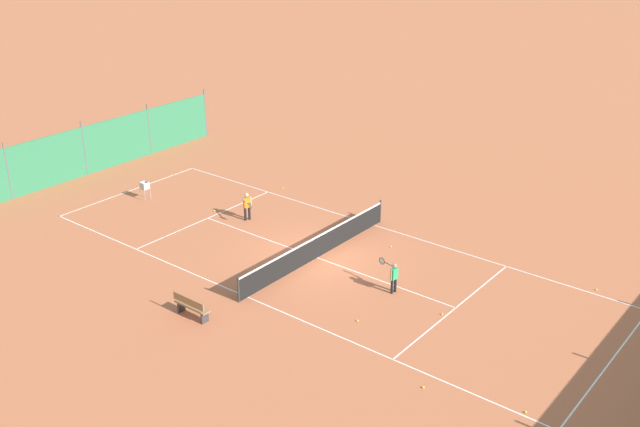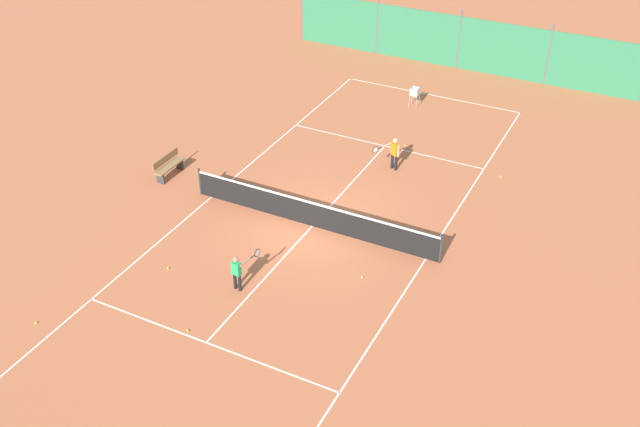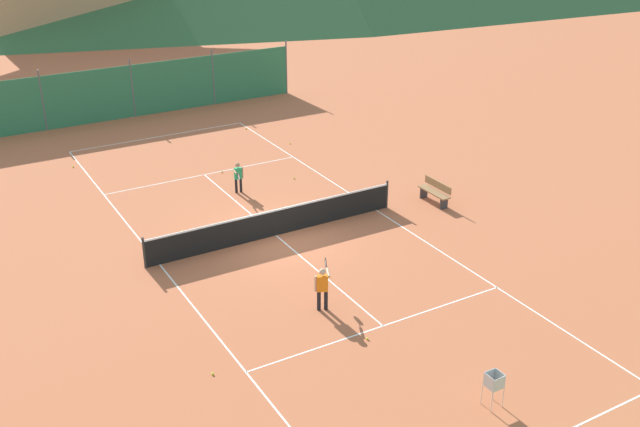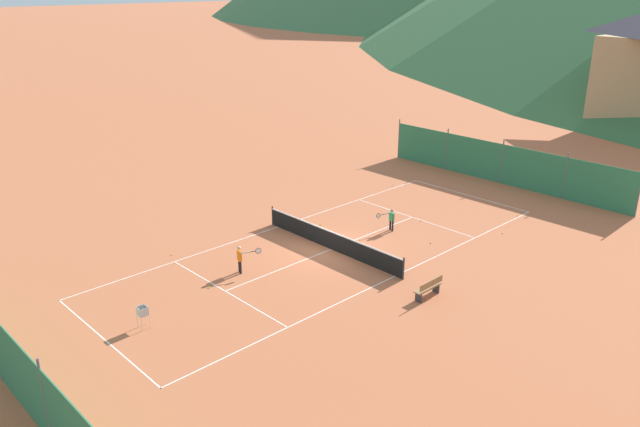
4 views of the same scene
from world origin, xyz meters
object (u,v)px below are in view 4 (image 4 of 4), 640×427
object	(u,v)px
tennis_ball_alley_left	(431,243)
tennis_ball_alley_right	(321,225)
tennis_ball_mid_court	(393,186)
tennis_ball_by_net_right	(172,254)
ball_hopper	(143,312)
tennis_ball_near_corner	(503,233)
courtside_bench	(429,288)
tennis_ball_service_box	(421,221)
player_far_baseline	(391,218)
tennis_net	(331,240)
tennis_ball_by_net_left	(209,287)
tennis_ball_far_corner	(517,215)
player_near_service	(240,257)

from	to	relation	value
tennis_ball_alley_left	tennis_ball_alley_right	bearing A→B (deg)	-157.39
tennis_ball_mid_court	tennis_ball_by_net_right	distance (m)	16.00
tennis_ball_alley_left	ball_hopper	size ratio (longest dim) A/B	0.07
tennis_ball_near_corner	tennis_ball_alley_left	size ratio (longest dim) A/B	1.00
tennis_ball_alley_left	tennis_ball_by_net_right	bearing A→B (deg)	-127.25
tennis_ball_alley_right	ball_hopper	bearing A→B (deg)	-76.33
ball_hopper	courtside_bench	distance (m)	11.57
tennis_ball_mid_court	tennis_ball_service_box	world-z (taller)	same
player_far_baseline	tennis_ball_near_corner	xyz separation A→B (m)	(4.34, 3.97, -0.68)
tennis_ball_alley_left	tennis_ball_service_box	xyz separation A→B (m)	(-2.23, 2.08, 0.00)
tennis_net	tennis_ball_service_box	xyz separation A→B (m)	(0.72, 6.26, -0.47)
ball_hopper	tennis_ball_by_net_left	bearing A→B (deg)	105.58
tennis_ball_alley_right	tennis_ball_far_corner	distance (m)	11.20
player_near_service	tennis_ball_near_corner	size ratio (longest dim) A/B	19.91
tennis_net	tennis_ball_mid_court	xyz separation A→B (m)	(-4.42, 9.91, -0.47)
tennis_ball_service_box	player_near_service	bearing A→B (deg)	-98.74
tennis_ball_near_corner	courtside_bench	xyz separation A→B (m)	(1.56, -8.49, 0.42)
tennis_ball_alley_right	tennis_ball_near_corner	distance (m)	9.65
tennis_ball_far_corner	tennis_ball_mid_court	bearing A→B (deg)	-173.53
player_far_baseline	player_near_service	size ratio (longest dim) A/B	0.92
tennis_ball_alley_right	tennis_ball_far_corner	size ratio (longest dim) A/B	1.00
tennis_ball_alley_right	ball_hopper	world-z (taller)	ball_hopper
player_near_service	tennis_ball_by_net_left	distance (m)	2.07
tennis_net	tennis_ball_by_net_left	xyz separation A→B (m)	(-0.73, -6.73, -0.47)
tennis_net	courtside_bench	xyz separation A→B (m)	(6.34, -0.54, -0.05)
tennis_ball_alley_right	tennis_ball_by_net_left	world-z (taller)	same
tennis_ball_by_net_left	courtside_bench	world-z (taller)	courtside_bench
tennis_net	tennis_ball_mid_court	distance (m)	10.86
player_far_baseline	player_near_service	xyz separation A→B (m)	(-1.42, -8.79, 0.06)
ball_hopper	courtside_bench	xyz separation A→B (m)	(6.05, 9.86, -0.20)
tennis_net	courtside_bench	bearing A→B (deg)	-4.84
tennis_ball_near_corner	tennis_ball_far_corner	world-z (taller)	same
tennis_ball_by_net_left	tennis_ball_near_corner	xyz separation A→B (m)	(5.51, 14.68, 0.00)
tennis_ball_far_corner	tennis_ball_service_box	distance (m)	5.62
tennis_net	tennis_ball_alley_right	world-z (taller)	tennis_net
tennis_ball_alley_left	tennis_ball_service_box	world-z (taller)	same
tennis_ball_mid_court	tennis_ball_by_net_right	bearing A→B (deg)	-91.55
tennis_ball_mid_court	tennis_ball_by_net_left	bearing A→B (deg)	-77.50
tennis_net	courtside_bench	world-z (taller)	tennis_net
tennis_net	tennis_ball_near_corner	bearing A→B (deg)	58.96
tennis_ball_alley_right	player_far_baseline	bearing A→B (deg)	34.48
tennis_ball_mid_court	courtside_bench	bearing A→B (deg)	-44.15
tennis_net	tennis_ball_near_corner	xyz separation A→B (m)	(4.78, 7.95, -0.47)
player_far_baseline	tennis_ball_far_corner	world-z (taller)	player_far_baseline
tennis_ball_service_box	tennis_ball_alley_left	bearing A→B (deg)	-42.99
tennis_ball_near_corner	tennis_ball_alley_left	world-z (taller)	same
tennis_ball_near_corner	tennis_ball_alley_left	xyz separation A→B (m)	(-1.84, -3.77, 0.00)
courtside_bench	player_near_service	bearing A→B (deg)	-149.73
player_far_baseline	courtside_bench	world-z (taller)	player_far_baseline
tennis_net	tennis_ball_alley_left	distance (m)	5.13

